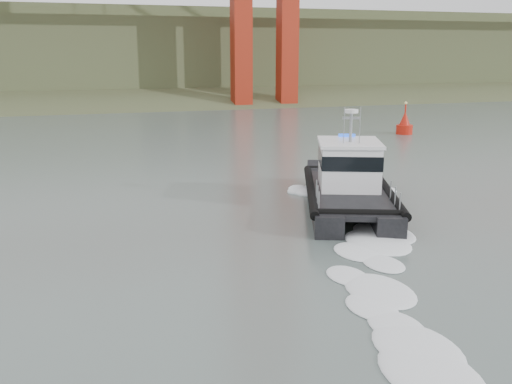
{
  "coord_description": "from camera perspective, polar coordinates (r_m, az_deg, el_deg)",
  "views": [
    {
      "loc": [
        -8.14,
        -17.29,
        9.05
      ],
      "look_at": [
        -0.16,
        8.41,
        2.4
      ],
      "focal_mm": 40.0,
      "sensor_mm": 36.0,
      "label": 1
    }
  ],
  "objects": [
    {
      "name": "patrol_boat",
      "position": [
        34.26,
        9.25,
        0.97
      ],
      "size": [
        8.55,
        13.17,
        6.01
      ],
      "rotation": [
        0.0,
        0.0,
        -0.36
      ],
      "color": "black",
      "rests_on": "ground"
    },
    {
      "name": "headlands",
      "position": [
        143.04,
        -14.35,
        12.67
      ],
      "size": [
        500.0,
        105.36,
        27.12
      ],
      "color": "#374426",
      "rests_on": "ground"
    },
    {
      "name": "nav_buoy",
      "position": [
        66.58,
        14.63,
        6.5
      ],
      "size": [
        1.84,
        1.84,
        3.83
      ],
      "color": "#B7190C",
      "rests_on": "ground"
    },
    {
      "name": "ground",
      "position": [
        21.15,
        7.34,
        -11.58
      ],
      "size": [
        400.0,
        400.0,
        0.0
      ],
      "primitive_type": "plane",
      "color": "#495752",
      "rests_on": "ground"
    }
  ]
}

